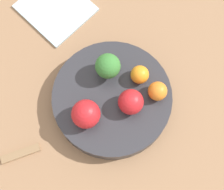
{
  "coord_description": "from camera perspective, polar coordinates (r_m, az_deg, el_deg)",
  "views": [
    {
      "loc": [
        0.19,
        0.1,
        0.77
      ],
      "look_at": [
        0.0,
        0.0,
        0.07
      ],
      "focal_mm": 60.0,
      "sensor_mm": 36.0,
      "label": 1
    }
  ],
  "objects": [
    {
      "name": "ground_plane",
      "position": [
        0.8,
        0.0,
        -1.47
      ],
      "size": [
        6.0,
        6.0,
        0.0
      ],
      "primitive_type": "plane",
      "color": "gray"
    },
    {
      "name": "table_surface",
      "position": [
        0.79,
        0.0,
        -1.27
      ],
      "size": [
        1.2,
        1.2,
        0.02
      ],
      "color": "#936D4C",
      "rests_on": "ground_plane"
    },
    {
      "name": "bowl",
      "position": [
        0.76,
        0.0,
        -0.66
      ],
      "size": [
        0.24,
        0.24,
        0.04
      ],
      "color": "#2D2D33",
      "rests_on": "table_surface"
    },
    {
      "name": "broccoli",
      "position": [
        0.73,
        -0.64,
        4.41
      ],
      "size": [
        0.05,
        0.05,
        0.06
      ],
      "color": "#99C17A",
      "rests_on": "bowl"
    },
    {
      "name": "apple_red",
      "position": [
        0.71,
        -4.0,
        -2.9
      ],
      "size": [
        0.06,
        0.06,
        0.06
      ],
      "color": "red",
      "rests_on": "bowl"
    },
    {
      "name": "apple_green",
      "position": [
        0.72,
        2.9,
        -1.03
      ],
      "size": [
        0.05,
        0.05,
        0.05
      ],
      "color": "red",
      "rests_on": "bowl"
    },
    {
      "name": "orange_front",
      "position": [
        0.73,
        6.96,
        0.6
      ],
      "size": [
        0.04,
        0.04,
        0.04
      ],
      "color": "orange",
      "rests_on": "bowl"
    },
    {
      "name": "orange_back",
      "position": [
        0.74,
        4.25,
        3.12
      ],
      "size": [
        0.04,
        0.04,
        0.04
      ],
      "color": "orange",
      "rests_on": "bowl"
    },
    {
      "name": "napkin",
      "position": [
        0.88,
        -8.59,
        13.0
      ],
      "size": [
        0.17,
        0.18,
        0.01
      ],
      "color": "silver",
      "rests_on": "table_surface"
    },
    {
      "name": "spoon",
      "position": [
        0.78,
        -13.79,
        -8.66
      ],
      "size": [
        0.07,
        0.07,
        0.01
      ],
      "color": "olive",
      "rests_on": "table_surface"
    }
  ]
}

